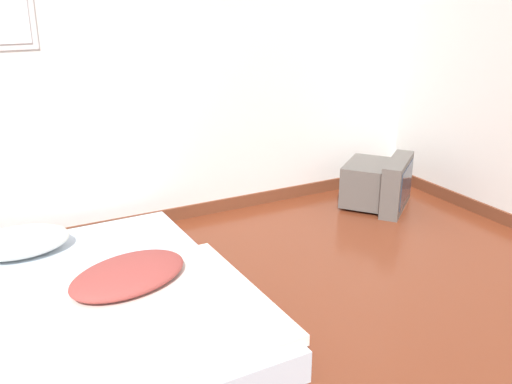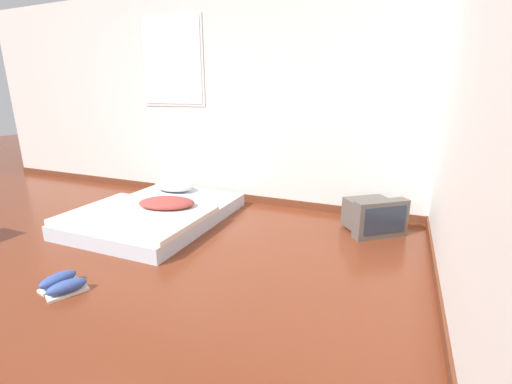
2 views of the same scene
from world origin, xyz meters
name	(u,v)px [view 1 (image 1 of 2)]	position (x,y,z in m)	size (l,w,h in m)	color
wall_back	(44,29)	(-0.01, 2.63, 1.29)	(7.68, 0.08, 2.60)	silver
mattress_bed	(94,305)	(-0.09, 1.55, 0.10)	(1.35, 1.74, 0.29)	silver
crt_tv	(379,183)	(2.11, 2.15, 0.18)	(0.65, 0.64, 0.37)	#56514C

